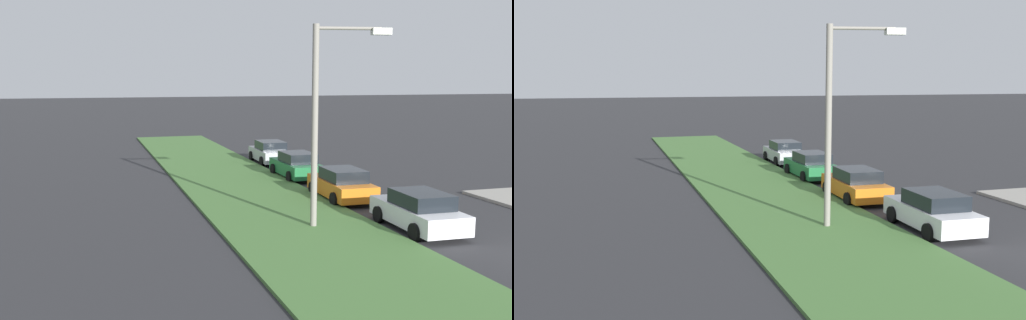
{
  "view_description": "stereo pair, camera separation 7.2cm",
  "coord_description": "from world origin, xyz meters",
  "views": [
    {
      "loc": [
        -13.38,
        14.55,
        5.62
      ],
      "look_at": [
        11.32,
        7.18,
        1.89
      ],
      "focal_mm": 40.27,
      "sensor_mm": 36.0,
      "label": 1
    },
    {
      "loc": [
        -13.4,
        14.48,
        5.62
      ],
      "look_at": [
        11.32,
        7.18,
        1.89
      ],
      "focal_mm": 40.27,
      "sensor_mm": 36.0,
      "label": 2
    }
  ],
  "objects": [
    {
      "name": "streetlight",
      "position": [
        5.94,
        6.18,
        4.39
      ],
      "size": [
        0.77,
        2.86,
        7.5
      ],
      "color": "gray",
      "rests_on": "ground"
    },
    {
      "name": "parked_car_green",
      "position": [
        16.38,
        3.29,
        0.72
      ],
      "size": [
        4.31,
        2.04,
        1.47
      ],
      "rotation": [
        0.0,
        0.0,
        0.0
      ],
      "color": "#1E6B38",
      "rests_on": "ground"
    },
    {
      "name": "parked_car_white",
      "position": [
        4.72,
        2.87,
        0.72
      ],
      "size": [
        4.35,
        2.11,
        1.47
      ],
      "rotation": [
        0.0,
        0.0,
        -0.03
      ],
      "color": "silver",
      "rests_on": "ground"
    },
    {
      "name": "parked_car_silver",
      "position": [
        22.22,
        2.97,
        0.72
      ],
      "size": [
        4.35,
        2.12,
        1.47
      ],
      "rotation": [
        0.0,
        0.0,
        -0.03
      ],
      "color": "#B2B5BA",
      "rests_on": "ground"
    },
    {
      "name": "parked_car_orange",
      "position": [
        10.42,
        3.31,
        0.72
      ],
      "size": [
        4.36,
        2.13,
        1.47
      ],
      "rotation": [
        0.0,
        0.0,
        -0.03
      ],
      "color": "orange",
      "rests_on": "ground"
    },
    {
      "name": "grass_median",
      "position": [
        10.0,
        7.05,
        0.06
      ],
      "size": [
        60.0,
        6.0,
        0.12
      ],
      "primitive_type": "cube",
      "color": "#477238",
      "rests_on": "ground"
    }
  ]
}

